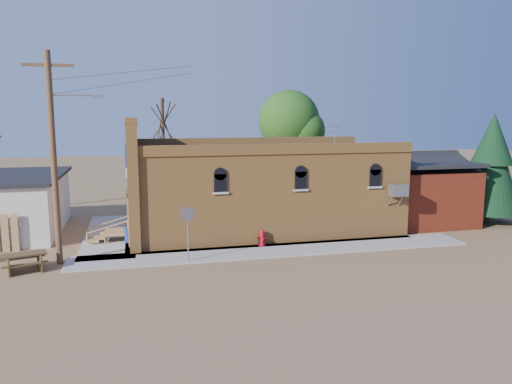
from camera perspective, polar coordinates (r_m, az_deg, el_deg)
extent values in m
plane|color=olive|center=(22.59, -0.65, -7.61)|extent=(120.00, 120.00, 0.00)
cube|color=#9E9991|center=(23.78, 2.41, -6.68)|extent=(19.00, 2.20, 0.08)
cube|color=#9E9991|center=(27.87, -16.30, -4.70)|extent=(2.60, 10.00, 0.08)
cube|color=#CA843D|center=(27.79, 0.80, 0.26)|extent=(14.00, 7.00, 4.50)
cube|color=black|center=(27.54, 0.81, 5.00)|extent=(13.80, 6.80, 0.12)
cube|color=#CA843D|center=(26.83, -13.83, 1.10)|extent=(0.50, 7.40, 5.80)
cube|color=navy|center=(25.52, -14.60, 3.17)|extent=(0.08, 1.10, 1.56)
cube|color=gray|center=(26.38, 15.95, 0.23)|extent=(0.85, 0.65, 0.60)
cube|color=#561D0E|center=(31.61, 17.71, -0.31)|extent=(5.00, 6.00, 3.20)
cylinder|color=#523521|center=(22.62, -22.12, 3.38)|extent=(0.26, 0.26, 9.00)
cube|color=#523521|center=(22.63, -22.70, 13.25)|extent=(2.00, 0.12, 0.12)
cylinder|color=gray|center=(22.44, -20.21, 10.36)|extent=(1.80, 0.08, 0.08)
cube|color=gray|center=(22.36, -17.62, 10.36)|extent=(0.45, 0.22, 0.14)
cylinder|color=#4E392C|center=(34.25, -10.54, 4.27)|extent=(0.24, 0.24, 7.50)
cylinder|color=#4E392C|center=(36.42, 3.75, 3.71)|extent=(0.28, 0.28, 6.30)
sphere|color=#1B4614|center=(36.27, 3.80, 8.12)|extent=(4.40, 4.40, 4.40)
cylinder|color=#4E392C|center=(32.85, 24.97, -2.16)|extent=(0.30, 0.30, 1.20)
cone|color=black|center=(32.48, 25.29, 2.70)|extent=(3.60, 3.60, 5.50)
cone|color=black|center=(32.37, 25.48, 5.52)|extent=(2.41, 2.41, 3.00)
cylinder|color=#B60A1B|center=(24.47, 0.68, -6.04)|extent=(0.39, 0.39, 0.06)
cylinder|color=#B60A1B|center=(24.38, 0.69, -5.30)|extent=(0.27, 0.27, 0.59)
sphere|color=#B60A1B|center=(24.31, 0.69, -4.61)|extent=(0.24, 0.24, 0.24)
cylinder|color=#B60A1B|center=(24.24, 0.77, -5.38)|extent=(0.13, 0.14, 0.11)
cylinder|color=#B60A1B|center=(24.35, 0.34, -5.31)|extent=(0.14, 0.13, 0.11)
cylinder|color=#B60A1B|center=(24.42, 1.03, -5.27)|extent=(0.14, 0.13, 0.11)
cylinder|color=gray|center=(21.84, -7.78, -5.08)|extent=(0.07, 0.07, 2.19)
cylinder|color=gray|center=(21.60, -7.83, -2.52)|extent=(0.65, 0.15, 0.66)
cylinder|color=#9F0920|center=(21.64, -7.84, -2.50)|extent=(0.65, 0.15, 0.66)
cylinder|color=navy|center=(25.82, -14.30, -4.78)|extent=(0.49, 0.49, 0.72)
cube|color=brown|center=(22.87, -26.47, -7.47)|extent=(0.45, 1.33, 0.68)
cube|color=brown|center=(22.96, -23.54, -7.21)|extent=(0.45, 1.33, 0.68)
cube|color=brown|center=(22.81, -25.06, -6.47)|extent=(1.91, 1.25, 0.06)
cube|color=brown|center=(22.37, -24.88, -7.53)|extent=(1.75, 0.73, 0.05)
cube|color=brown|center=(23.40, -25.14, -6.84)|extent=(1.75, 0.73, 0.05)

